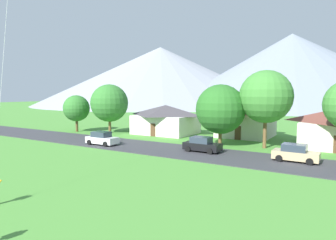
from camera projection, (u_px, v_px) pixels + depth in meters
road_strip at (204, 154)px, 32.44m from camera, size 160.00×7.52×0.08m
mountain_east_ridge at (160, 76)px, 168.80m from camera, size 138.08×138.08×32.47m
mountain_far_east_ridge at (291, 71)px, 139.56m from camera, size 121.15×121.15×34.28m
house_leftmost at (246, 118)px, 45.50m from camera, size 8.04×8.63×5.40m
house_rightmost at (166, 119)px, 48.70m from camera, size 9.95×8.07×4.72m
tree_near_left at (109, 103)px, 49.40m from camera, size 6.26×6.26×8.13m
tree_left_of_center at (266, 97)px, 35.50m from camera, size 6.35×6.35×9.43m
tree_center at (76, 108)px, 51.07m from camera, size 4.51×4.51×6.31m
tree_right_of_center at (220, 109)px, 37.16m from camera, size 6.23×6.23×7.78m
parked_car_black_west_end at (202, 145)px, 33.41m from camera, size 4.23×2.14×1.68m
parked_car_tan_mid_west at (295, 153)px, 28.63m from camera, size 4.23×2.14×1.68m
parked_car_white_mid_east at (102, 139)px, 37.94m from camera, size 4.24×2.16×1.68m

